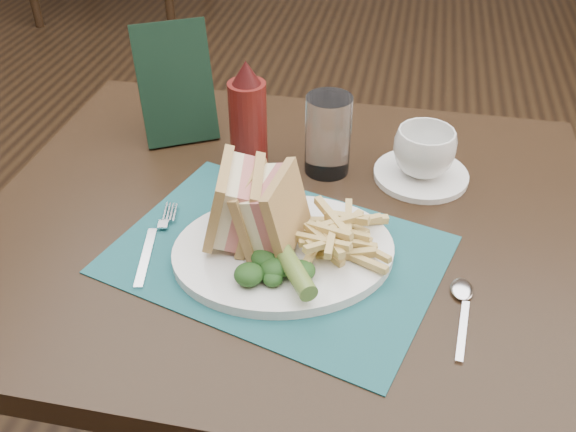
% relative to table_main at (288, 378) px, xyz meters
% --- Properties ---
extents(floor, '(7.00, 7.00, 0.00)m').
position_rel_table_main_xyz_m(floor, '(0.00, 0.50, -0.38)').
color(floor, black).
rests_on(floor, ground).
extents(table_main, '(0.90, 0.75, 0.75)m').
position_rel_table_main_xyz_m(table_main, '(0.00, 0.00, 0.00)').
color(table_main, black).
rests_on(table_main, ground).
extents(placemat, '(0.50, 0.41, 0.00)m').
position_rel_table_main_xyz_m(placemat, '(0.00, -0.09, 0.38)').
color(placemat, '#1A5055').
rests_on(placemat, table_main).
extents(plate, '(0.36, 0.32, 0.01)m').
position_rel_table_main_xyz_m(plate, '(0.01, -0.09, 0.38)').
color(plate, white).
rests_on(plate, placemat).
extents(sandwich_half_a, '(0.10, 0.12, 0.11)m').
position_rel_table_main_xyz_m(sandwich_half_a, '(-0.08, -0.08, 0.45)').
color(sandwich_half_a, tan).
rests_on(sandwich_half_a, plate).
extents(sandwich_half_b, '(0.09, 0.12, 0.11)m').
position_rel_table_main_xyz_m(sandwich_half_b, '(-0.03, -0.08, 0.45)').
color(sandwich_half_b, tan).
rests_on(sandwich_half_b, plate).
extents(kale_garnish, '(0.11, 0.08, 0.03)m').
position_rel_table_main_xyz_m(kale_garnish, '(0.02, -0.15, 0.41)').
color(kale_garnish, '#173814').
rests_on(kale_garnish, plate).
extents(pickle_spear, '(0.08, 0.11, 0.03)m').
position_rel_table_main_xyz_m(pickle_spear, '(0.03, -0.15, 0.41)').
color(pickle_spear, '#54722B').
rests_on(pickle_spear, plate).
extents(fries_pile, '(0.18, 0.20, 0.05)m').
position_rel_table_main_xyz_m(fries_pile, '(0.08, -0.07, 0.42)').
color(fries_pile, tan).
rests_on(fries_pile, plate).
extents(fork, '(0.07, 0.17, 0.01)m').
position_rel_table_main_xyz_m(fork, '(-0.17, -0.10, 0.38)').
color(fork, silver).
rests_on(fork, placemat).
extents(spoon, '(0.05, 0.15, 0.01)m').
position_rel_table_main_xyz_m(spoon, '(0.25, -0.16, 0.38)').
color(spoon, silver).
rests_on(spoon, table_main).
extents(saucer, '(0.20, 0.20, 0.01)m').
position_rel_table_main_xyz_m(saucer, '(0.19, 0.14, 0.38)').
color(saucer, white).
rests_on(saucer, table_main).
extents(coffee_cup, '(0.14, 0.14, 0.08)m').
position_rel_table_main_xyz_m(coffee_cup, '(0.19, 0.14, 0.42)').
color(coffee_cup, white).
rests_on(coffee_cup, saucer).
extents(drinking_glass, '(0.09, 0.09, 0.13)m').
position_rel_table_main_xyz_m(drinking_glass, '(0.04, 0.13, 0.44)').
color(drinking_glass, white).
rests_on(drinking_glass, table_main).
extents(ketchup_bottle, '(0.07, 0.07, 0.19)m').
position_rel_table_main_xyz_m(ketchup_bottle, '(-0.09, 0.11, 0.47)').
color(ketchup_bottle, '#54110E').
rests_on(ketchup_bottle, table_main).
extents(check_presenter, '(0.14, 0.13, 0.20)m').
position_rel_table_main_xyz_m(check_presenter, '(-0.23, 0.19, 0.47)').
color(check_presenter, black).
rests_on(check_presenter, table_main).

